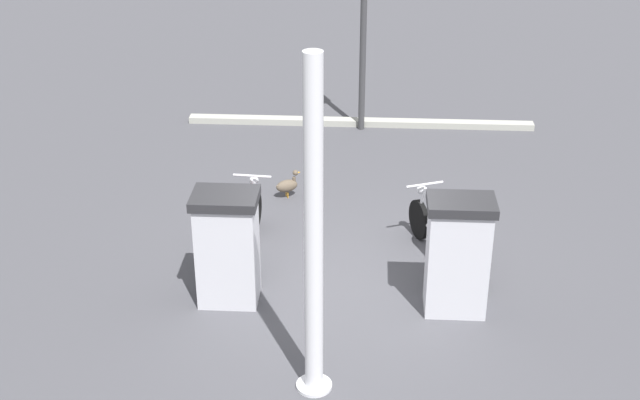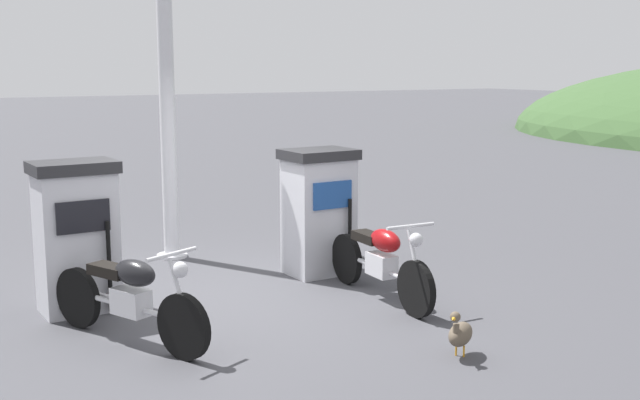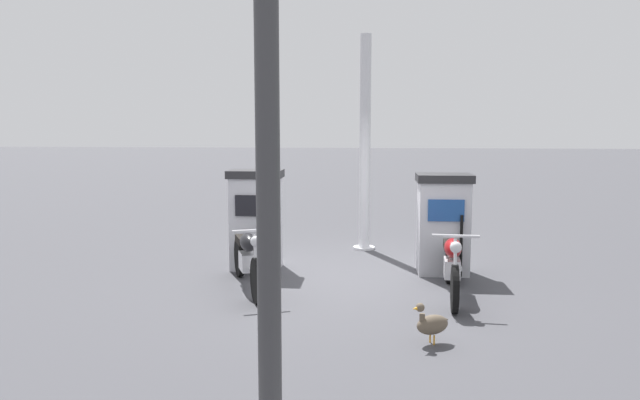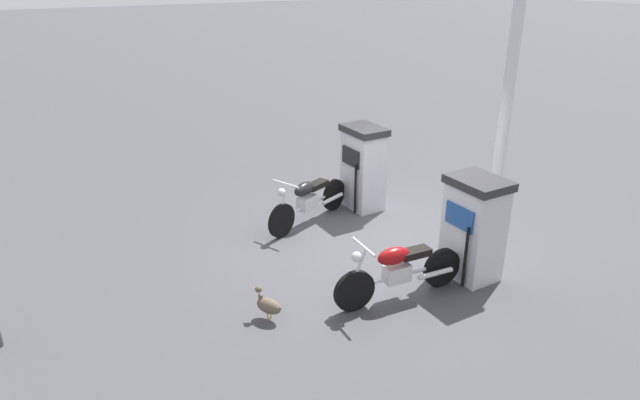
# 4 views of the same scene
# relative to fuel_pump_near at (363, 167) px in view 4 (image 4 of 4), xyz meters

# --- Properties ---
(ground_plane) EXTENTS (120.00, 120.00, 0.00)m
(ground_plane) POSITION_rel_fuel_pump_near_xyz_m (0.52, 1.44, -0.79)
(ground_plane) COLOR #424247
(fuel_pump_near) EXTENTS (0.63, 0.84, 1.55)m
(fuel_pump_near) POSITION_rel_fuel_pump_near_xyz_m (0.00, 0.00, 0.00)
(fuel_pump_near) COLOR silver
(fuel_pump_near) RESTS_ON ground
(fuel_pump_far) EXTENTS (0.68, 0.84, 1.52)m
(fuel_pump_far) POSITION_rel_fuel_pump_near_xyz_m (0.00, 2.88, -0.02)
(fuel_pump_far) COLOR silver
(fuel_pump_far) RESTS_ON ground
(motorcycle_near_pump) EXTENTS (1.90, 0.92, 0.93)m
(motorcycle_near_pump) POSITION_rel_fuel_pump_near_xyz_m (1.22, 0.15, -0.35)
(motorcycle_near_pump) COLOR black
(motorcycle_near_pump) RESTS_ON ground
(motorcycle_far_pump) EXTENTS (1.99, 0.56, 0.93)m
(motorcycle_far_pump) POSITION_rel_fuel_pump_near_xyz_m (1.30, 2.88, -0.35)
(motorcycle_far_pump) COLOR black
(motorcycle_far_pump) RESTS_ON ground
(wandering_duck) EXTENTS (0.34, 0.42, 0.45)m
(wandering_duck) POSITION_rel_fuel_pump_near_xyz_m (3.04, 2.48, -0.58)
(wandering_duck) COLOR brown
(wandering_duck) RESTS_ON ground
(canopy_support_pole) EXTENTS (0.40, 0.40, 3.85)m
(canopy_support_pole) POSITION_rel_fuel_pump_near_xyz_m (-1.70, 1.64, 1.06)
(canopy_support_pole) COLOR silver
(canopy_support_pole) RESTS_ON ground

